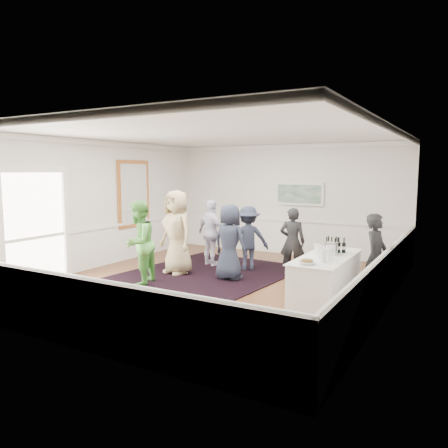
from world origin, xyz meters
The scene contains 23 objects.
floor centered at (0.00, 0.00, 0.00)m, with size 8.00×8.00×0.00m, color brown.
ceiling centered at (0.00, 0.00, 3.20)m, with size 7.00×8.00×0.02m, color white.
wall_left centered at (-3.50, 0.00, 1.60)m, with size 0.02×8.00×3.20m, color white.
wall_right centered at (3.50, 0.00, 1.60)m, with size 0.02×8.00×3.20m, color white.
wall_back centered at (0.00, 4.00, 1.60)m, with size 7.00×0.02×3.20m, color white.
wall_front centered at (0.00, -4.00, 1.60)m, with size 7.00×0.02×3.20m, color white.
wainscoting centered at (0.00, 0.00, 0.50)m, with size 7.00×8.00×1.00m, color white, non-canonical shape.
mirror centered at (-3.45, 1.30, 1.80)m, with size 0.05×1.25×1.85m.
doorway centered at (-3.45, -1.90, 1.42)m, with size 0.10×1.78×2.56m.
landscape_painting centered at (0.40, 3.95, 1.78)m, with size 1.44×0.06×0.66m.
area_rug centered at (-0.66, 0.44, 0.01)m, with size 3.43×4.50×0.02m, color black.
serving_table centered at (2.46, -0.22, 0.45)m, with size 0.83×2.19×0.88m.
bartender centered at (3.20, 0.47, 0.82)m, with size 0.60×0.39×1.64m, color black.
guest_tan centered at (-1.29, 0.31, 0.99)m, with size 0.97×0.63×1.99m, color tan.
guest_green centered at (-1.42, -0.90, 0.91)m, with size 0.88×0.69×1.81m, color #53A742.
guest_lilac centered at (-1.06, 1.49, 0.85)m, with size 1.00×0.42×1.71m, color silver.
guest_dark_a centered at (-0.01, 1.50, 0.79)m, with size 1.02×0.59×1.58m, color #212638.
guest_dark_b centered at (1.14, 1.51, 0.80)m, with size 0.58×0.38×1.60m, color black.
guest_navy centered at (0.06, 0.45, 0.85)m, with size 0.83×0.54×1.70m, color #212638.
wine_bottles centered at (2.48, 0.23, 1.04)m, with size 0.38×0.29×0.31m.
juice_pitchers centered at (2.46, -0.50, 1.00)m, with size 0.40×0.56×0.24m.
ice_bucket centered at (2.49, -0.05, 1.00)m, with size 0.26×0.26×0.24m, color silver.
nut_bowl centered at (2.38, -1.07, 0.92)m, with size 0.28×0.28×0.08m.
Camera 1 is at (4.72, -7.98, 2.44)m, focal length 35.00 mm.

